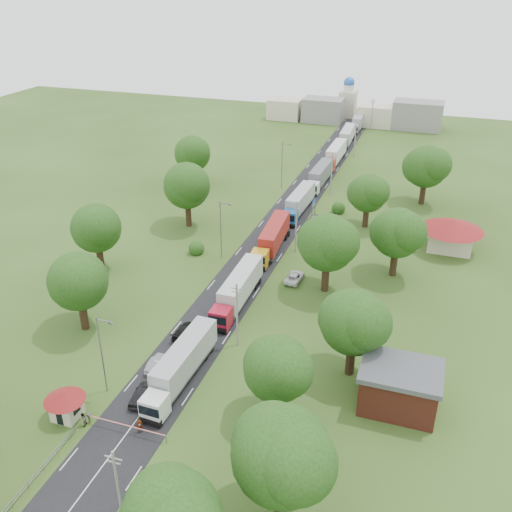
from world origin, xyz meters
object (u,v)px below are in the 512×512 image
at_px(boom_barrier, 115,423).
at_px(guard_booth, 65,401).
at_px(truck_0, 181,365).
at_px(car_lane_mid, 157,363).
at_px(pedestrian_near, 140,425).
at_px(car_lane_front, 142,394).
at_px(info_sign, 314,205).

bearing_deg(boom_barrier, guard_booth, -179.99).
bearing_deg(guard_booth, boom_barrier, 0.01).
bearing_deg(truck_0, guard_booth, -133.79).
relative_size(car_lane_mid, pedestrian_near, 2.23).
distance_m(truck_0, car_lane_mid, 4.33).
bearing_deg(boom_barrier, car_lane_mid, 93.78).
bearing_deg(boom_barrier, car_lane_front, 85.91).
height_order(truck_0, car_lane_front, truck_0).
bearing_deg(truck_0, car_lane_mid, 163.89).
bearing_deg(info_sign, guard_booth, -101.68).
bearing_deg(info_sign, car_lane_front, -96.43).
xyz_separation_m(truck_0, pedestrian_near, (-0.57, -8.90, -1.35)).
bearing_deg(car_lane_mid, boom_barrier, 90.95).
bearing_deg(info_sign, boom_barrier, -96.24).
xyz_separation_m(guard_booth, info_sign, (12.40, 60.00, 0.84)).
xyz_separation_m(guard_booth, truck_0, (9.01, 9.40, 0.09)).
bearing_deg(truck_0, boom_barrier, -108.65).
xyz_separation_m(truck_0, car_lane_mid, (-3.87, 1.12, -1.59)).
relative_size(guard_booth, pedestrian_near, 2.42).
height_order(info_sign, car_lane_mid, info_sign).
height_order(boom_barrier, guard_booth, guard_booth).
bearing_deg(truck_0, pedestrian_near, -93.68).
relative_size(guard_booth, car_lane_front, 0.96).
bearing_deg(car_lane_front, car_lane_mid, -87.04).
bearing_deg(car_lane_mid, guard_booth, 61.09).
relative_size(info_sign, truck_0, 0.27).
distance_m(info_sign, truck_0, 50.72).
bearing_deg(car_lane_front, info_sign, -104.27).
xyz_separation_m(car_lane_mid, pedestrian_near, (3.30, -10.02, 0.24)).
bearing_deg(boom_barrier, truck_0, 71.35).
bearing_deg(guard_booth, car_lane_front, 38.89).
xyz_separation_m(boom_barrier, guard_booth, (-5.84, -0.00, 1.27)).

